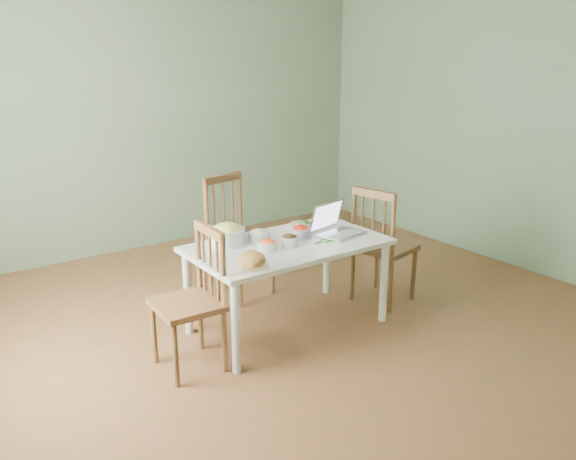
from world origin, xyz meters
TOP-DOWN VIEW (x-y plane):
  - floor at (0.00, 0.00)m, footprint 5.00×5.00m
  - wall_back at (0.00, 2.50)m, footprint 5.00×0.00m
  - wall_right at (2.50, 0.00)m, footprint 0.00×5.00m
  - dining_table at (-0.09, 0.03)m, footprint 1.45×0.81m
  - chair_far at (-0.06, 0.77)m, footprint 0.55×0.53m
  - chair_left at (-0.97, -0.07)m, footprint 0.42×0.44m
  - chair_right at (0.86, -0.02)m, footprint 0.50×0.51m
  - bread_boule at (-0.59, -0.26)m, footprint 0.19×0.19m
  - butter_stick at (-0.56, -0.30)m, footprint 0.13×0.08m
  - bowl_squash at (-0.47, 0.27)m, footprint 0.28×0.28m
  - bowl_carrot at (-0.31, -0.01)m, footprint 0.17×0.17m
  - bowl_onion at (-0.24, 0.19)m, footprint 0.17×0.17m
  - bowl_mushroom at (-0.12, -0.03)m, footprint 0.15×0.15m
  - bowl_redpep at (0.07, 0.09)m, footprint 0.17×0.17m
  - bowl_broccoli at (0.19, 0.22)m, footprint 0.16×0.16m
  - flatbread at (0.26, 0.32)m, footprint 0.27×0.27m
  - basil_bunch at (0.12, -0.10)m, footprint 0.17×0.17m
  - laptop at (0.35, -0.06)m, footprint 0.41×0.37m

SIDE VIEW (x-z plane):
  - floor at x=0.00m, z-range 0.00..0.00m
  - dining_table at x=-0.09m, z-range 0.00..0.68m
  - chair_left at x=-0.97m, z-range 0.00..0.96m
  - chair_right at x=0.86m, z-range 0.00..0.99m
  - chair_far at x=-0.06m, z-range 0.00..1.03m
  - basil_bunch at x=0.12m, z-range 0.68..0.70m
  - flatbread at x=0.26m, z-range 0.68..0.70m
  - butter_stick at x=-0.56m, z-range 0.68..0.71m
  - bowl_carrot at x=-0.31m, z-range 0.68..0.76m
  - bowl_broccoli at x=0.19m, z-range 0.68..0.76m
  - bowl_mushroom at x=-0.12m, z-range 0.68..0.77m
  - bowl_onion at x=-0.24m, z-range 0.68..0.77m
  - bowl_redpep at x=0.07m, z-range 0.68..0.77m
  - bread_boule at x=-0.59m, z-range 0.68..0.80m
  - bowl_squash at x=-0.47m, z-range 0.68..0.83m
  - laptop at x=0.35m, z-range 0.68..0.92m
  - wall_back at x=0.00m, z-range 0.00..2.70m
  - wall_right at x=2.50m, z-range 0.00..2.70m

